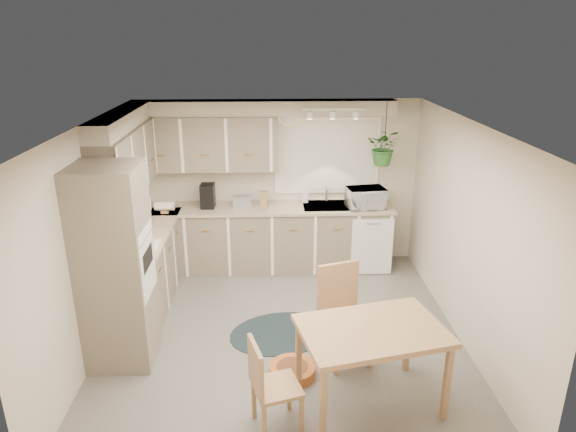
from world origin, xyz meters
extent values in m
plane|color=slate|center=(0.00, 0.00, 0.00)|extent=(4.20, 4.20, 0.00)
plane|color=silver|center=(0.00, 0.00, 2.40)|extent=(4.20, 4.20, 0.00)
cube|color=beige|center=(0.00, 2.10, 1.20)|extent=(4.00, 0.04, 2.40)
cube|color=beige|center=(0.00, -2.10, 1.20)|extent=(4.00, 0.04, 2.40)
cube|color=beige|center=(-2.00, 0.00, 1.20)|extent=(0.04, 4.20, 2.40)
cube|color=beige|center=(2.00, 0.00, 1.20)|extent=(0.04, 4.20, 2.40)
cube|color=gray|center=(-1.70, 0.88, 0.45)|extent=(0.60, 1.85, 0.90)
cube|color=gray|center=(-0.20, 1.80, 0.45)|extent=(3.60, 0.60, 0.90)
cube|color=tan|center=(-1.69, 0.88, 0.92)|extent=(0.64, 1.89, 0.04)
cube|color=tan|center=(-0.20, 1.79, 0.92)|extent=(3.64, 0.64, 0.04)
cube|color=gray|center=(-1.68, -0.38, 1.05)|extent=(0.65, 0.65, 2.10)
cube|color=silver|center=(-1.35, -0.38, 1.05)|extent=(0.02, 0.56, 0.58)
cube|color=gray|center=(-1.82, 1.00, 1.83)|extent=(0.35, 2.00, 0.75)
cube|color=gray|center=(-1.00, 1.93, 1.83)|extent=(2.00, 0.35, 0.75)
cube|color=beige|center=(-1.85, 1.00, 2.30)|extent=(0.30, 2.00, 0.20)
cube|color=beige|center=(-0.20, 1.95, 2.30)|extent=(3.60, 0.30, 0.20)
cube|color=silver|center=(-1.68, 0.30, 0.94)|extent=(0.52, 0.58, 0.02)
cube|color=silver|center=(-1.70, 0.30, 1.40)|extent=(0.40, 0.60, 0.14)
cube|color=white|center=(0.70, 2.07, 1.60)|extent=(1.40, 0.02, 1.00)
cube|color=white|center=(0.70, 2.08, 1.60)|extent=(1.50, 0.02, 1.10)
cube|color=#96989D|center=(0.70, 1.80, 0.90)|extent=(0.70, 0.48, 0.10)
cube|color=silver|center=(1.30, 1.49, 0.42)|extent=(0.58, 0.02, 0.83)
cube|color=silver|center=(0.70, 1.55, 2.33)|extent=(0.80, 0.04, 0.04)
cylinder|color=gold|center=(0.15, 2.07, 2.18)|extent=(0.30, 0.03, 0.30)
cube|color=#AB7955|center=(0.77, -1.17, 0.40)|extent=(1.42, 1.11, 0.80)
cube|color=#AB7955|center=(-0.09, -1.44, 0.43)|extent=(0.50, 0.50, 0.86)
cube|color=#AB7955|center=(0.64, -0.50, 0.51)|extent=(0.61, 0.61, 1.03)
ellipsoid|color=black|center=(-0.02, 0.02, 0.01)|extent=(1.38, 1.17, 0.01)
cylinder|color=#BF6126|center=(0.08, -0.75, 0.05)|extent=(0.52, 0.52, 0.11)
imported|color=silver|center=(1.21, 1.70, 1.12)|extent=(0.55, 0.36, 0.35)
imported|color=silver|center=(0.38, 1.95, 0.98)|extent=(0.09, 0.19, 0.09)
imported|color=#2B5E25|center=(1.43, 1.70, 1.74)|extent=(0.59, 0.62, 0.39)
cube|color=black|center=(-0.99, 1.80, 1.11)|extent=(0.19, 0.24, 0.34)
cube|color=#96989D|center=(-0.52, 1.82, 1.02)|extent=(0.26, 0.16, 0.16)
cube|color=#AB7955|center=(-0.21, 1.85, 1.04)|extent=(0.11, 0.11, 0.21)
camera|label=1|loc=(-0.13, -5.07, 3.27)|focal=32.00mm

